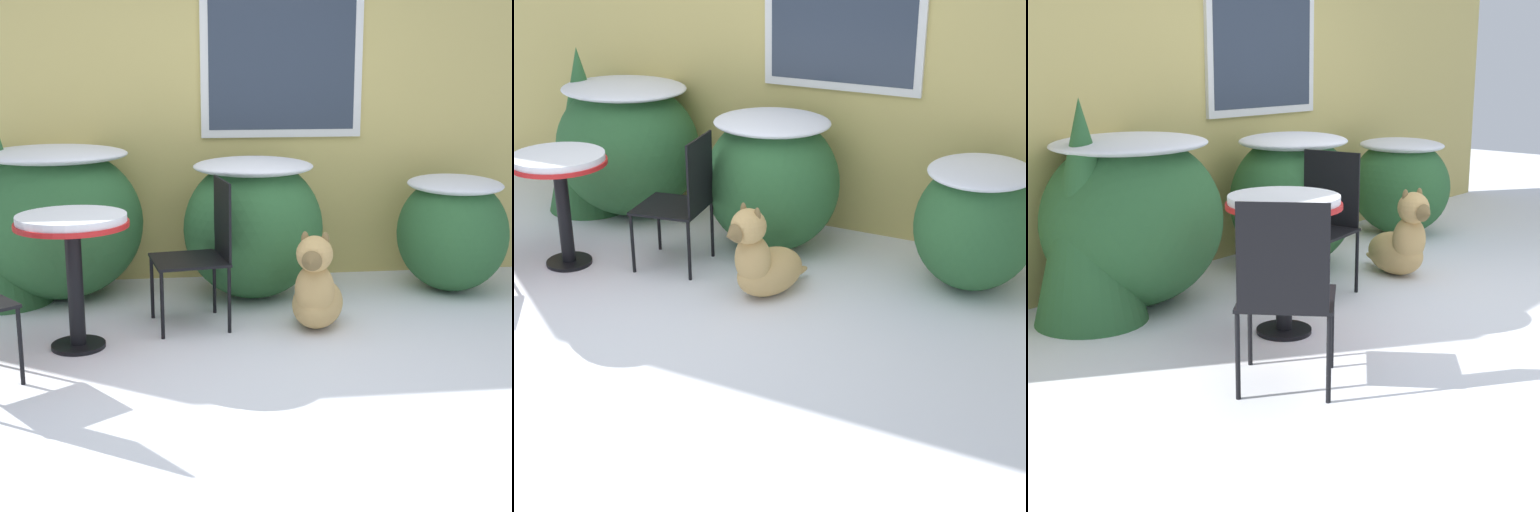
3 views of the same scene
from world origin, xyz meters
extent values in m
plane|color=white|center=(0.00, 0.00, 0.00)|extent=(16.00, 16.00, 0.00)
cube|color=tan|center=(0.00, 2.20, 1.40)|extent=(8.00, 0.06, 2.79)
cube|color=silver|center=(0.39, 2.16, 1.96)|extent=(1.25, 0.04, 1.69)
cube|color=#2D3847|center=(0.39, 2.14, 1.96)|extent=(1.13, 0.01, 1.57)
ellipsoid|color=#2D6033|center=(-1.30, 1.74, 0.55)|extent=(1.21, 1.08, 1.11)
ellipsoid|color=white|center=(-1.30, 1.74, 1.05)|extent=(1.03, 0.92, 0.12)
ellipsoid|color=#2D6033|center=(0.10, 1.58, 0.51)|extent=(1.01, 0.93, 1.02)
ellipsoid|color=white|center=(0.10, 1.58, 0.96)|extent=(0.86, 0.79, 0.12)
ellipsoid|color=#2D6033|center=(1.60, 1.59, 0.43)|extent=(0.81, 0.91, 0.86)
ellipsoid|color=white|center=(1.60, 1.59, 0.80)|extent=(0.69, 0.78, 0.12)
cylinder|color=black|center=(-1.08, 0.65, 0.01)|extent=(0.33, 0.33, 0.03)
cylinder|color=black|center=(-1.08, 0.65, 0.39)|extent=(0.10, 0.10, 0.72)
cylinder|color=red|center=(-1.08, 0.65, 0.76)|extent=(0.67, 0.67, 0.03)
cylinder|color=white|center=(-1.08, 0.65, 0.80)|extent=(0.64, 0.64, 0.04)
cube|color=black|center=(-0.39, 0.98, 0.44)|extent=(0.53, 0.53, 0.02)
cube|color=black|center=(-0.17, 1.02, 0.70)|extent=(0.08, 0.42, 0.51)
cylinder|color=black|center=(-0.63, 1.16, 0.22)|extent=(0.02, 0.02, 0.43)
cylinder|color=black|center=(-0.57, 0.74, 0.22)|extent=(0.02, 0.02, 0.43)
cylinder|color=black|center=(-0.21, 1.23, 0.22)|extent=(0.02, 0.02, 0.43)
cylinder|color=black|center=(-0.14, 0.80, 0.22)|extent=(0.02, 0.02, 0.43)
cylinder|color=black|center=(-1.32, 0.11, 0.22)|extent=(0.02, 0.02, 0.43)
ellipsoid|color=tan|center=(0.44, 0.87, 0.16)|extent=(0.48, 0.59, 0.31)
ellipsoid|color=tan|center=(0.39, 0.73, 0.29)|extent=(0.31, 0.29, 0.34)
sphere|color=tan|center=(0.38, 0.69, 0.53)|extent=(0.23, 0.23, 0.23)
cone|color=brown|center=(0.33, 0.55, 0.51)|extent=(0.14, 0.11, 0.13)
ellipsoid|color=brown|center=(0.32, 0.73, 0.61)|extent=(0.06, 0.05, 0.10)
ellipsoid|color=brown|center=(0.44, 0.69, 0.61)|extent=(0.06, 0.05, 0.10)
ellipsoid|color=tan|center=(0.52, 1.10, 0.07)|extent=(0.14, 0.25, 0.06)
camera|label=1|loc=(-0.56, -3.92, 1.68)|focal=55.00mm
camera|label=2|loc=(2.53, -3.35, 2.33)|focal=55.00mm
camera|label=3|loc=(-4.37, -2.21, 1.59)|focal=55.00mm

